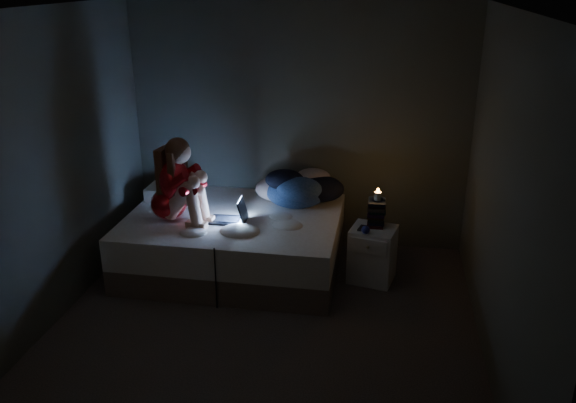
% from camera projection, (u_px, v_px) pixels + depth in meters
% --- Properties ---
extents(floor, '(3.60, 3.80, 0.02)m').
position_uv_depth(floor, '(262.00, 332.00, 5.00)').
color(floor, '#272320').
rests_on(floor, ground).
extents(ceiling, '(3.60, 3.80, 0.02)m').
position_uv_depth(ceiling, '(256.00, 8.00, 4.05)').
color(ceiling, silver).
rests_on(ceiling, ground).
extents(wall_back, '(3.60, 0.02, 2.60)m').
position_uv_depth(wall_back, '(298.00, 127.00, 6.28)').
color(wall_back, '#474944').
rests_on(wall_back, ground).
extents(wall_front, '(3.60, 0.02, 2.60)m').
position_uv_depth(wall_front, '(174.00, 323.00, 2.77)').
color(wall_front, '#474944').
rests_on(wall_front, ground).
extents(wall_left, '(0.02, 3.80, 2.60)m').
position_uv_depth(wall_left, '(43.00, 174.00, 4.80)').
color(wall_left, '#474944').
rests_on(wall_left, ground).
extents(wall_right, '(0.02, 3.80, 2.60)m').
position_uv_depth(wall_right, '(506.00, 201.00, 4.24)').
color(wall_right, '#474944').
rests_on(wall_right, ground).
extents(bed, '(2.10, 1.57, 0.58)m').
position_uv_depth(bed, '(234.00, 242.00, 5.98)').
color(bed, beige).
rests_on(bed, ground).
extents(pillow, '(0.46, 0.33, 0.13)m').
position_uv_depth(pillow, '(170.00, 192.00, 6.30)').
color(pillow, white).
rests_on(pillow, bed).
extents(woman, '(0.57, 0.41, 0.85)m').
position_uv_depth(woman, '(167.00, 179.00, 5.60)').
color(woman, '#A10A1D').
rests_on(woman, bed).
extents(laptop, '(0.36, 0.26, 0.25)m').
position_uv_depth(laptop, '(228.00, 210.00, 5.69)').
color(laptop, black).
rests_on(laptop, bed).
extents(clothes_pile, '(0.68, 0.55, 0.40)m').
position_uv_depth(clothes_pile, '(296.00, 186.00, 6.09)').
color(clothes_pile, '#142C4E').
rests_on(clothes_pile, bed).
extents(nightstand, '(0.48, 0.45, 0.55)m').
position_uv_depth(nightstand, '(372.00, 254.00, 5.74)').
color(nightstand, silver).
rests_on(nightstand, ground).
extents(book_stack, '(0.19, 0.25, 0.27)m').
position_uv_depth(book_stack, '(377.00, 212.00, 5.67)').
color(book_stack, black).
rests_on(book_stack, nightstand).
extents(candle, '(0.07, 0.07, 0.08)m').
position_uv_depth(candle, '(378.00, 195.00, 5.61)').
color(candle, beige).
rests_on(candle, book_stack).
extents(phone, '(0.07, 0.14, 0.01)m').
position_uv_depth(phone, '(363.00, 229.00, 5.61)').
color(phone, black).
rests_on(phone, nightstand).
extents(blue_orb, '(0.08, 0.08, 0.08)m').
position_uv_depth(blue_orb, '(369.00, 231.00, 5.49)').
color(blue_orb, navy).
rests_on(blue_orb, nightstand).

